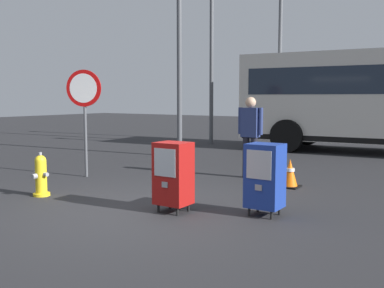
{
  "coord_description": "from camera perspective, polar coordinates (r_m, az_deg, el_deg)",
  "views": [
    {
      "loc": [
        4.3,
        -4.87,
        1.66
      ],
      "look_at": [
        0.3,
        1.2,
        0.9
      ],
      "focal_mm": 41.73,
      "sensor_mm": 36.0,
      "label": 1
    }
  ],
  "objects": [
    {
      "name": "fire_hydrant",
      "position": [
        7.96,
        -18.75,
        -3.82
      ],
      "size": [
        0.33,
        0.32,
        0.75
      ],
      "color": "yellow",
      "rests_on": "ground_plane"
    },
    {
      "name": "street_light_far_right",
      "position": [
        16.24,
        2.53,
        15.28
      ],
      "size": [
        0.32,
        0.32,
        7.44
      ],
      "color": "#4C4F54",
      "rests_on": "ground_plane"
    },
    {
      "name": "newspaper_box_primary",
      "position": [
        6.46,
        -2.41,
        -3.75
      ],
      "size": [
        0.48,
        0.42,
        1.02
      ],
      "color": "black",
      "rests_on": "ground_plane"
    },
    {
      "name": "ground_plane",
      "position": [
        6.71,
        -7.9,
        -8.42
      ],
      "size": [
        60.0,
        60.0,
        0.0
      ],
      "primitive_type": "plane",
      "color": "#262628"
    },
    {
      "name": "stop_sign",
      "position": [
        9.53,
        -13.61,
        5.44
      ],
      "size": [
        0.71,
        0.31,
        2.23
      ],
      "color": "#4C4F54",
      "rests_on": "ground_plane"
    },
    {
      "name": "newspaper_box_secondary",
      "position": [
        6.34,
        9.29,
        -4.01
      ],
      "size": [
        0.48,
        0.42,
        1.02
      ],
      "color": "black",
      "rests_on": "ground_plane"
    },
    {
      "name": "traffic_cone",
      "position": [
        8.47,
        12.4,
        -3.7
      ],
      "size": [
        0.36,
        0.36,
        0.53
      ],
      "color": "black",
      "rests_on": "ground_plane"
    },
    {
      "name": "street_light_near_left",
      "position": [
        16.7,
        11.21,
        13.43
      ],
      "size": [
        0.32,
        0.32,
        6.61
      ],
      "color": "#4C4F54",
      "rests_on": "ground_plane"
    },
    {
      "name": "pedestrian",
      "position": [
        9.25,
        7.45,
        1.49
      ],
      "size": [
        0.55,
        0.22,
        1.67
      ],
      "color": "black",
      "rests_on": "ground_plane"
    }
  ]
}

